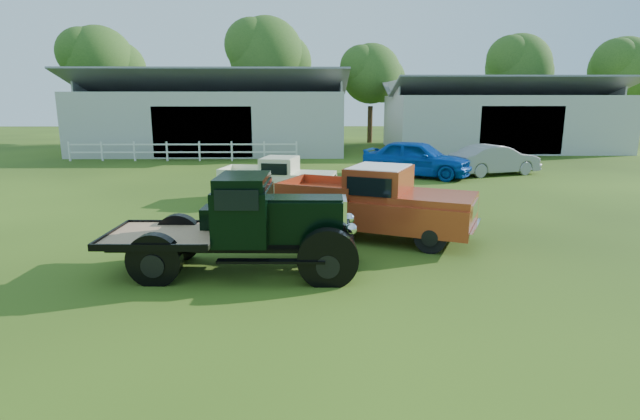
{
  "coord_description": "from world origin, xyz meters",
  "views": [
    {
      "loc": [
        0.03,
        -10.96,
        3.77
      ],
      "look_at": [
        0.2,
        1.2,
        1.05
      ],
      "focal_mm": 28.0,
      "sensor_mm": 36.0,
      "label": 1
    }
  ],
  "objects_px": {
    "vintage_flatbed": "(240,224)",
    "misc_car_blue": "(417,158)",
    "red_pickup": "(375,201)",
    "white_pickup": "(278,180)",
    "misc_car_grey": "(495,160)"
  },
  "relations": [
    {
      "from": "vintage_flatbed",
      "to": "misc_car_blue",
      "type": "distance_m",
      "value": 15.31
    },
    {
      "from": "red_pickup",
      "to": "misc_car_blue",
      "type": "xyz_separation_m",
      "value": [
        3.4,
        10.98,
        -0.1
      ]
    },
    {
      "from": "white_pickup",
      "to": "misc_car_blue",
      "type": "height_order",
      "value": "misc_car_blue"
    },
    {
      "from": "misc_car_blue",
      "to": "misc_car_grey",
      "type": "xyz_separation_m",
      "value": [
        4.1,
        0.62,
        -0.15
      ]
    },
    {
      "from": "misc_car_blue",
      "to": "white_pickup",
      "type": "bearing_deg",
      "value": 160.86
    },
    {
      "from": "white_pickup",
      "to": "misc_car_blue",
      "type": "bearing_deg",
      "value": 54.27
    },
    {
      "from": "vintage_flatbed",
      "to": "red_pickup",
      "type": "distance_m",
      "value": 4.33
    },
    {
      "from": "red_pickup",
      "to": "white_pickup",
      "type": "height_order",
      "value": "red_pickup"
    },
    {
      "from": "vintage_flatbed",
      "to": "misc_car_grey",
      "type": "distance_m",
      "value": 17.99
    },
    {
      "from": "vintage_flatbed",
      "to": "misc_car_blue",
      "type": "height_order",
      "value": "vintage_flatbed"
    },
    {
      "from": "vintage_flatbed",
      "to": "misc_car_grey",
      "type": "bearing_deg",
      "value": 54.48
    },
    {
      "from": "vintage_flatbed",
      "to": "misc_car_grey",
      "type": "relative_size",
      "value": 1.19
    },
    {
      "from": "vintage_flatbed",
      "to": "white_pickup",
      "type": "distance_m",
      "value": 7.85
    },
    {
      "from": "red_pickup",
      "to": "white_pickup",
      "type": "relative_size",
      "value": 1.25
    },
    {
      "from": "vintage_flatbed",
      "to": "red_pickup",
      "type": "bearing_deg",
      "value": 41.35
    }
  ]
}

